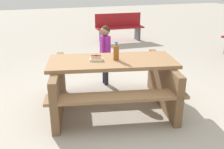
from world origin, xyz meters
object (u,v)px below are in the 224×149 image
child_in_coat (105,48)px  park_bench_near (119,27)px  picnic_table (112,80)px  soda_bottle (116,52)px  hotdog_tray (96,58)px

child_in_coat → park_bench_near: child_in_coat is taller
picnic_table → park_bench_near: size_ratio=1.37×
soda_bottle → picnic_table: bearing=-29.5°
picnic_table → child_in_coat: size_ratio=1.92×
hotdog_tray → child_in_coat: (-0.43, -0.86, -0.09)m
picnic_table → soda_bottle: size_ratio=7.99×
soda_bottle → park_bench_near: soda_bottle is taller
park_bench_near → hotdog_tray: bearing=63.7°
hotdog_tray → child_in_coat: bearing=-116.8°
picnic_table → child_in_coat: child_in_coat is taller
picnic_table → hotdog_tray: bearing=-11.6°
picnic_table → park_bench_near: bearing=-113.6°
child_in_coat → park_bench_near: 3.63m
picnic_table → park_bench_near: (-1.81, -4.16, 0.00)m
soda_bottle → hotdog_tray: 0.30m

